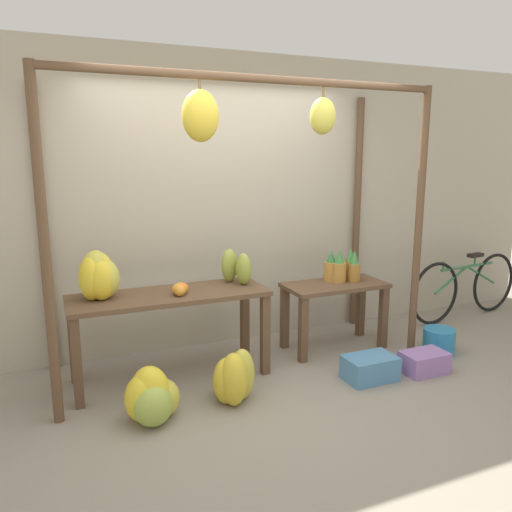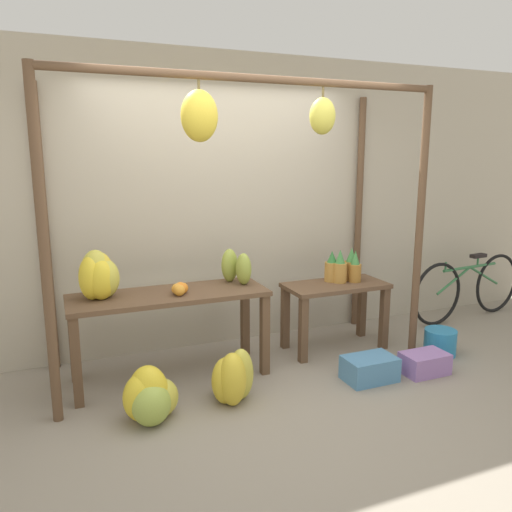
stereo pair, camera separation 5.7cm
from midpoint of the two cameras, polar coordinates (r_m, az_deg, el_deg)
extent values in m
plane|color=gray|center=(4.02, 1.89, -16.02)|extent=(20.00, 20.00, 0.00)
cube|color=#B2A893|center=(4.86, -4.85, 6.08)|extent=(8.00, 0.08, 2.80)
cylinder|color=brown|center=(3.59, -23.39, 0.30)|extent=(0.07, 0.07, 2.43)
cylinder|color=brown|center=(4.72, 17.76, 3.17)|extent=(0.07, 0.07, 2.43)
cylinder|color=brown|center=(4.55, -23.41, 2.47)|extent=(0.07, 0.07, 2.43)
cylinder|color=brown|center=(5.49, 11.17, 4.59)|extent=(0.07, 0.07, 2.43)
cylinder|color=brown|center=(3.88, 0.10, 19.61)|extent=(3.11, 0.06, 0.06)
cylinder|color=brown|center=(3.72, -6.92, 18.91)|extent=(0.02, 0.02, 0.07)
ellipsoid|color=gold|center=(3.70, -6.84, 15.61)|extent=(0.27, 0.24, 0.36)
cylinder|color=brown|center=(4.11, 7.28, 18.10)|extent=(0.02, 0.02, 0.08)
ellipsoid|color=gold|center=(4.09, 7.21, 15.58)|extent=(0.21, 0.19, 0.28)
cube|color=brown|center=(4.17, -10.26, -4.47)|extent=(1.62, 0.57, 0.04)
cube|color=brown|center=(3.98, -20.19, -11.45)|extent=(0.07, 0.07, 0.70)
cube|color=brown|center=(4.30, 0.66, -9.00)|extent=(0.07, 0.07, 0.70)
cube|color=brown|center=(4.42, -20.54, -9.17)|extent=(0.07, 0.07, 0.70)
cube|color=brown|center=(4.70, -1.65, -7.16)|extent=(0.07, 0.07, 0.70)
cube|color=brown|center=(4.83, 8.67, -3.33)|extent=(0.98, 0.48, 0.04)
cube|color=brown|center=(4.56, 5.05, -8.42)|extent=(0.07, 0.07, 0.61)
cube|color=brown|center=(5.02, 14.01, -6.86)|extent=(0.07, 0.07, 0.61)
cube|color=brown|center=(4.88, 2.95, -7.05)|extent=(0.07, 0.07, 0.61)
cube|color=brown|center=(5.31, 11.56, -5.73)|extent=(0.07, 0.07, 0.61)
ellipsoid|color=gold|center=(4.11, -17.38, -2.49)|extent=(0.30, 0.32, 0.32)
ellipsoid|color=gold|center=(4.11, -17.63, -2.14)|extent=(0.27, 0.27, 0.36)
ellipsoid|color=gold|center=(4.10, -18.18, -2.04)|extent=(0.29, 0.27, 0.39)
ellipsoid|color=yellow|center=(4.07, -18.69, -2.44)|extent=(0.23, 0.25, 0.35)
ellipsoid|color=yellow|center=(4.06, -17.68, -2.67)|extent=(0.24, 0.22, 0.32)
sphere|color=orange|center=(4.12, -8.72, -3.66)|extent=(0.09, 0.09, 0.09)
sphere|color=orange|center=(4.12, -9.06, -3.70)|extent=(0.09, 0.09, 0.09)
sphere|color=orange|center=(4.05, -9.10, -3.95)|extent=(0.09, 0.09, 0.09)
sphere|color=orange|center=(4.14, -9.01, -3.59)|extent=(0.09, 0.09, 0.09)
sphere|color=orange|center=(4.10, -9.38, -3.78)|extent=(0.09, 0.09, 0.09)
sphere|color=orange|center=(4.12, -9.05, -3.72)|extent=(0.08, 0.08, 0.08)
sphere|color=orange|center=(4.05, -9.09, -3.93)|extent=(0.09, 0.09, 0.09)
cylinder|color=#A3702D|center=(4.97, 10.38, -1.64)|extent=(0.15, 0.15, 0.18)
cone|color=#428442|center=(4.94, 10.44, 0.18)|extent=(0.10, 0.10, 0.14)
cylinder|color=#B27F38|center=(4.89, 8.22, -1.77)|extent=(0.14, 0.14, 0.19)
cone|color=#337538|center=(4.86, 8.27, -0.06)|extent=(0.10, 0.10, 0.11)
cylinder|color=#B27F38|center=(4.86, 9.13, -1.88)|extent=(0.13, 0.13, 0.19)
cone|color=#428442|center=(4.82, 9.19, -0.02)|extent=(0.09, 0.09, 0.13)
cylinder|color=#A3702D|center=(4.91, 10.80, -1.88)|extent=(0.12, 0.12, 0.17)
cone|color=#428442|center=(4.88, 10.87, -0.12)|extent=(0.08, 0.08, 0.14)
ellipsoid|color=gold|center=(3.78, -11.13, -15.67)|extent=(0.35, 0.34, 0.28)
ellipsoid|color=yellow|center=(3.74, -12.45, -15.06)|extent=(0.38, 0.37, 0.40)
ellipsoid|color=yellow|center=(3.73, -13.07, -15.51)|extent=(0.34, 0.32, 0.36)
ellipsoid|color=#9EB247|center=(3.68, -12.13, -16.36)|extent=(0.34, 0.33, 0.30)
ellipsoid|color=gold|center=(3.93, -2.04, -13.35)|extent=(0.25, 0.24, 0.41)
ellipsoid|color=gold|center=(3.98, -3.43, -13.91)|extent=(0.31, 0.29, 0.30)
ellipsoid|color=gold|center=(3.88, -3.76, -14.03)|extent=(0.27, 0.26, 0.37)
ellipsoid|color=gold|center=(3.84, -2.99, -13.91)|extent=(0.25, 0.27, 0.42)
cube|color=#4C84B2|center=(4.38, 12.51, -12.38)|extent=(0.43, 0.28, 0.20)
cylinder|color=teal|center=(5.08, 19.86, -9.15)|extent=(0.29, 0.29, 0.24)
torus|color=black|center=(6.61, 25.27, -2.76)|extent=(0.71, 0.11, 0.71)
torus|color=black|center=(5.85, 19.52, -4.07)|extent=(0.71, 0.11, 0.71)
cylinder|color=#337042|center=(6.16, 22.76, -1.11)|extent=(0.85, 0.12, 0.03)
cylinder|color=#337042|center=(6.38, 24.06, -1.96)|extent=(0.51, 0.08, 0.28)
cylinder|color=#337042|center=(6.00, 21.18, -2.55)|extent=(0.51, 0.08, 0.28)
cylinder|color=#337042|center=(6.25, 23.50, -0.54)|extent=(0.02, 0.02, 0.10)
cube|color=black|center=(6.24, 23.55, 0.09)|extent=(0.21, 0.10, 0.04)
cylinder|color=#337042|center=(5.85, 20.37, -1.07)|extent=(0.02, 0.02, 0.10)
ellipsoid|color=#93A33D|center=(4.43, -3.42, -1.08)|extent=(0.20, 0.18, 0.30)
ellipsoid|color=#93A33D|center=(4.33, -1.80, -1.51)|extent=(0.16, 0.17, 0.28)
cube|color=#9970B7|center=(4.64, 18.31, -11.46)|extent=(0.39, 0.25, 0.18)
camera|label=1|loc=(0.03, -90.38, -0.08)|focal=35.00mm
camera|label=2|loc=(0.03, 89.62, 0.08)|focal=35.00mm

